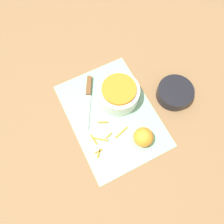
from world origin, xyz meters
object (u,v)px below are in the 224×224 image
knife (88,92)px  orange_left (143,137)px  bowl_speckled (119,93)px  bowl_dark (175,93)px

knife → orange_left: bearing=48.7°
knife → orange_left: orange_left is taller
knife → orange_left: 0.31m
bowl_speckled → bowl_dark: 0.24m
bowl_speckled → knife: 0.14m
bowl_speckled → orange_left: 0.21m
bowl_speckled → bowl_dark: size_ratio=1.12×
orange_left → bowl_speckled: bearing=179.7°
bowl_speckled → knife: (-0.08, -0.10, -0.04)m
bowl_dark → orange_left: orange_left is taller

